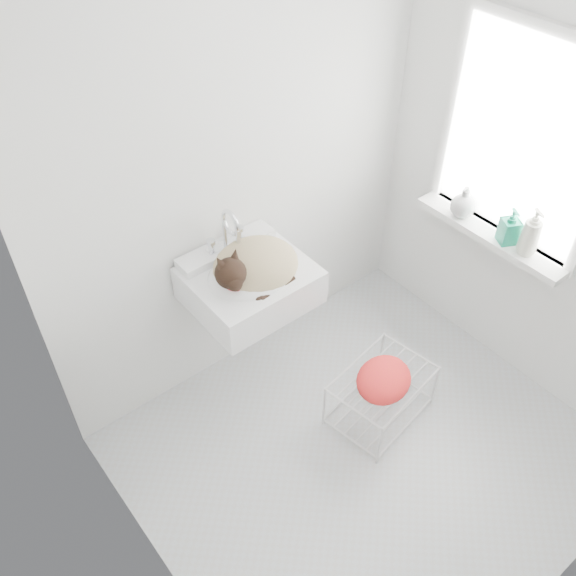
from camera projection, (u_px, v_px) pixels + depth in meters
floor at (364, 454)px, 3.25m from camera, size 2.20×2.00×0.02m
back_wall at (239, 166)px, 2.97m from camera, size 2.20×0.02×2.50m
right_wall at (557, 176)px, 2.90m from camera, size 0.02×2.00×2.50m
left_wall at (136, 426)px, 1.90m from camera, size 0.02×2.00×2.50m
window_glass at (525, 141)px, 2.94m from camera, size 0.01×0.80×1.00m
window_frame at (523, 142)px, 2.94m from camera, size 0.04×0.90×1.10m
windowsill at (490, 234)px, 3.26m from camera, size 0.16×0.88×0.04m
sink at (249, 271)px, 3.02m from camera, size 0.58×0.51×0.23m
faucet at (226, 230)px, 3.03m from camera, size 0.21×0.15×0.21m
cat at (253, 265)px, 2.99m from camera, size 0.48×0.41×0.28m
wire_rack at (380, 396)px, 3.34m from camera, size 0.56×0.43×0.31m
towel at (383, 384)px, 3.16m from camera, size 0.38×0.32×0.13m
bottle_a at (525, 253)px, 3.12m from camera, size 0.11×0.11×0.22m
bottle_b at (506, 241)px, 3.19m from camera, size 0.12×0.12×0.20m
bottle_c at (461, 215)px, 3.35m from camera, size 0.15×0.15×0.17m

